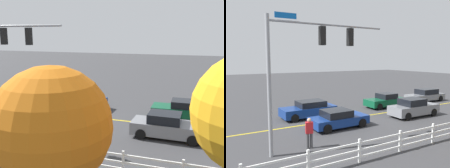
% 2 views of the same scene
% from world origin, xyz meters
% --- Properties ---
extents(ground_plane, '(120.00, 120.00, 0.00)m').
position_xyz_m(ground_plane, '(0.00, 0.00, 0.00)').
color(ground_plane, '#38383A').
extents(lane_center_stripe, '(28.00, 0.16, 0.01)m').
position_xyz_m(lane_center_stripe, '(-4.00, 0.00, 0.00)').
color(lane_center_stripe, gold).
rests_on(lane_center_stripe, ground_plane).
extents(car_0, '(4.18, 1.98, 1.29)m').
position_xyz_m(car_0, '(0.19, 1.76, 0.63)').
color(car_0, navy).
rests_on(car_0, ground_plane).
extents(car_1, '(4.56, 2.06, 1.39)m').
position_xyz_m(car_1, '(0.86, -1.95, 0.68)').
color(car_1, navy).
rests_on(car_1, ground_plane).
extents(car_2, '(4.16, 1.91, 1.39)m').
position_xyz_m(car_2, '(-7.43, -1.95, 0.66)').
color(car_2, '#0C4C2D').
rests_on(car_2, ground_plane).
extents(car_4, '(4.44, 1.88, 1.53)m').
position_xyz_m(car_4, '(-6.94, 2.14, 0.72)').
color(car_4, slate).
rests_on(car_4, ground_plane).
extents(pedestrian, '(0.45, 0.36, 1.69)m').
position_xyz_m(pedestrian, '(3.53, 4.35, 0.93)').
color(pedestrian, '#3F3F42').
rests_on(pedestrian, ground_plane).
extents(white_rail_fence, '(26.10, 0.10, 1.15)m').
position_xyz_m(white_rail_fence, '(-3.00, 7.18, 0.60)').
color(white_rail_fence, white).
rests_on(white_rail_fence, ground_plane).
extents(tree_0, '(3.30, 3.30, 5.51)m').
position_xyz_m(tree_0, '(-4.95, 11.89, 3.84)').
color(tree_0, brown).
rests_on(tree_0, ground_plane).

